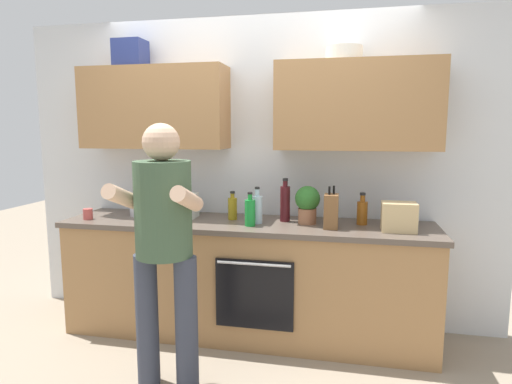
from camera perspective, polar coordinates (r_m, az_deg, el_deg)
name	(u,v)px	position (r m, az deg, el deg)	size (l,w,h in m)	color
ground_plane	(246,333)	(3.64, -1.27, -17.95)	(12.00, 12.00, 0.00)	gray
back_wall_unit	(253,142)	(3.54, -0.41, 6.50)	(4.00, 0.38, 2.50)	silver
counter	(246,278)	(3.46, -1.29, -11.23)	(2.84, 0.67, 0.90)	#A37547
person_standing	(164,236)	(2.68, -11.98, -5.67)	(0.49, 0.45, 1.64)	#383D4C
bottle_wine	(285,203)	(3.36, 3.82, -1.40)	(0.08, 0.08, 0.33)	#471419
bottle_soda	(250,212)	(3.19, -0.78, -2.64)	(0.08, 0.08, 0.25)	#198C33
bottle_syrup	(362,212)	(3.33, 13.70, -2.53)	(0.08, 0.08, 0.24)	#8C4C14
bottle_oil	(233,208)	(3.43, -3.09, -2.07)	(0.07, 0.07, 0.22)	olive
bottle_water	(257,209)	(3.28, 0.16, -2.19)	(0.08, 0.08, 0.28)	silver
cup_ceramic	(88,214)	(3.69, -21.11, -2.70)	(0.07, 0.07, 0.08)	#BF4C47
cup_stoneware	(403,220)	(3.41, 18.70, -3.44)	(0.08, 0.08, 0.08)	slate
mixing_bowl	(144,210)	(3.71, -14.37, -2.29)	(0.23, 0.23, 0.09)	silver
knife_block	(331,211)	(3.16, 9.79, -2.48)	(0.10, 0.14, 0.30)	brown
potted_herb	(307,203)	(3.29, 6.74, -1.41)	(0.19, 0.19, 0.29)	#9E6647
grocery_bag_produce	(184,206)	(3.54, -9.42, -1.76)	(0.20, 0.18, 0.20)	silver
grocery_bag_bread	(399,217)	(3.19, 18.17, -3.11)	(0.23, 0.17, 0.20)	tan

